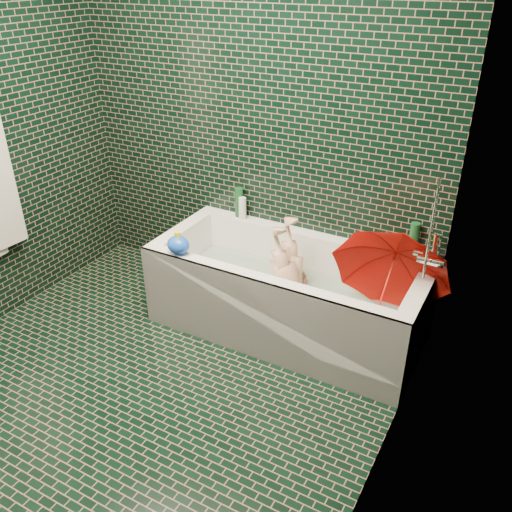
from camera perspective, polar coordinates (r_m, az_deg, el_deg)
The scene contains 18 objects.
floor at distance 3.16m, azimuth -12.93°, elevation -14.66°, with size 2.80×2.80×0.00m, color black.
wall_back at distance 3.56m, azimuth -0.18°, elevation 14.42°, with size 2.80×2.80×0.00m, color black.
wall_right at distance 1.88m, azimuth 13.96°, elevation -0.28°, with size 2.80×2.80×0.00m, color black.
bathtub at distance 3.48m, azimuth 3.22°, elevation -4.82°, with size 1.70×0.75×0.55m.
bath_mat at distance 3.52m, azimuth 3.32°, elevation -5.44°, with size 1.35×0.47×0.01m, color #4BB123.
water at distance 3.45m, azimuth 3.39°, elevation -3.46°, with size 1.48×0.53×0.00m, color silver.
faucet at distance 3.00m, azimuth 17.73°, elevation 0.24°, with size 0.18×0.19×0.55m.
child at distance 3.42m, azimuth 3.74°, elevation -3.57°, with size 0.33×0.21×0.90m, color tan.
umbrella at distance 3.08m, azimuth 13.48°, elevation -3.05°, with size 0.64×0.64×0.56m, color red.
soap_bottle_a at distance 3.39m, azimuth 17.76°, elevation -0.63°, with size 0.11×0.11×0.28m, color white.
soap_bottle_b at distance 3.41m, azimuth 17.44°, elevation -0.40°, with size 0.09×0.09×0.20m, color #4C1F75.
soap_bottle_c at distance 3.40m, azimuth 14.95°, elevation -0.08°, with size 0.14×0.14×0.18m, color #144821.
bottle_right_tall at distance 3.38m, azimuth 16.23°, elevation 1.64°, with size 0.06×0.06×0.22m, color #144821.
bottle_right_pump at distance 3.33m, azimuth 18.39°, elevation 0.68°, with size 0.05×0.05×0.20m, color silver.
bottle_left_tall at distance 3.77m, azimuth -1.79°, elevation 5.68°, with size 0.06×0.06×0.21m, color #144821.
bottle_left_short at distance 3.74m, azimuth -1.43°, elevation 5.02°, with size 0.05×0.05×0.16m, color white.
rubber_duck at distance 3.42m, azimuth 13.65°, elevation 1.10°, with size 0.12×0.09×0.10m.
bath_toy at distance 3.32m, azimuth -8.20°, elevation 1.20°, with size 0.18×0.16×0.14m.
Camera 1 is at (1.67, -1.62, 2.14)m, focal length 38.00 mm.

